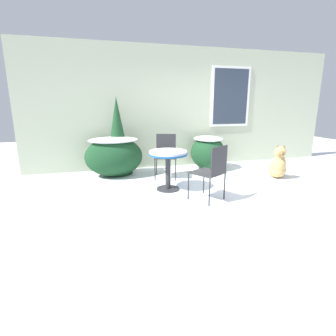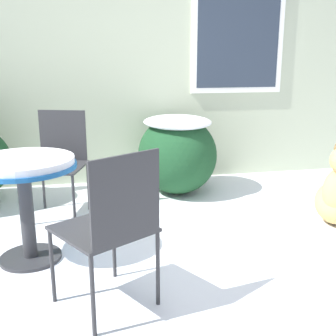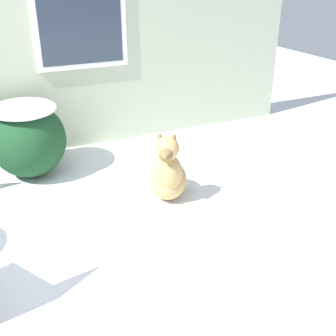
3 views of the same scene
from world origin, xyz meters
TOP-DOWN VIEW (x-y plane):
  - ground_plane at (0.00, 0.00)m, footprint 16.00×16.00m
  - shrub_middle at (0.32, 1.64)m, footprint 0.81×0.91m
  - dog at (1.45, 0.48)m, footprint 0.58×0.71m

SIDE VIEW (x-z plane):
  - ground_plane at x=0.00m, z-range 0.00..0.00m
  - dog at x=1.45m, z-range -0.10..0.64m
  - shrub_middle at x=0.32m, z-range 0.03..0.84m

